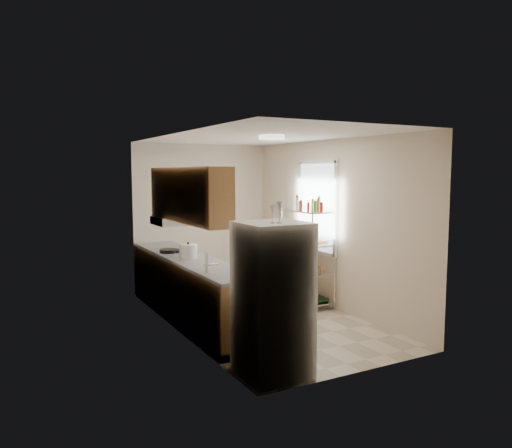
{
  "coord_description": "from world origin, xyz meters",
  "views": [
    {
      "loc": [
        -3.41,
        -6.15,
        2.11
      ],
      "look_at": [
        0.06,
        0.25,
        1.35
      ],
      "focal_mm": 35.0,
      "sensor_mm": 36.0,
      "label": 1
    }
  ],
  "objects_px": {
    "frying_pan_large": "(169,251)",
    "espresso_machine": "(306,230)",
    "rice_cooker": "(188,251)",
    "cutting_board": "(311,241)",
    "refrigerator": "(272,300)"
  },
  "relations": [
    {
      "from": "frying_pan_large",
      "to": "espresso_machine",
      "type": "relative_size",
      "value": 0.96
    },
    {
      "from": "rice_cooker",
      "to": "cutting_board",
      "type": "height_order",
      "value": "rice_cooker"
    },
    {
      "from": "rice_cooker",
      "to": "frying_pan_large",
      "type": "height_order",
      "value": "rice_cooker"
    },
    {
      "from": "refrigerator",
      "to": "cutting_board",
      "type": "bearing_deg",
      "value": 47.36
    },
    {
      "from": "refrigerator",
      "to": "cutting_board",
      "type": "height_order",
      "value": "refrigerator"
    },
    {
      "from": "rice_cooker",
      "to": "frying_pan_large",
      "type": "xyz_separation_m",
      "value": [
        -0.06,
        0.64,
        -0.08
      ]
    },
    {
      "from": "refrigerator",
      "to": "cutting_board",
      "type": "xyz_separation_m",
      "value": [
        1.93,
        2.1,
        0.23
      ]
    },
    {
      "from": "rice_cooker",
      "to": "espresso_machine",
      "type": "bearing_deg",
      "value": 5.08
    },
    {
      "from": "cutting_board",
      "to": "rice_cooker",
      "type": "bearing_deg",
      "value": 177.81
    },
    {
      "from": "frying_pan_large",
      "to": "refrigerator",
      "type": "bearing_deg",
      "value": -100.3
    },
    {
      "from": "rice_cooker",
      "to": "frying_pan_large",
      "type": "distance_m",
      "value": 0.65
    },
    {
      "from": "espresso_machine",
      "to": "cutting_board",
      "type": "bearing_deg",
      "value": -112.47
    },
    {
      "from": "rice_cooker",
      "to": "espresso_machine",
      "type": "distance_m",
      "value": 2.13
    },
    {
      "from": "espresso_machine",
      "to": "rice_cooker",
      "type": "bearing_deg",
      "value": -179.08
    },
    {
      "from": "frying_pan_large",
      "to": "rice_cooker",
      "type": "bearing_deg",
      "value": -97.68
    }
  ]
}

